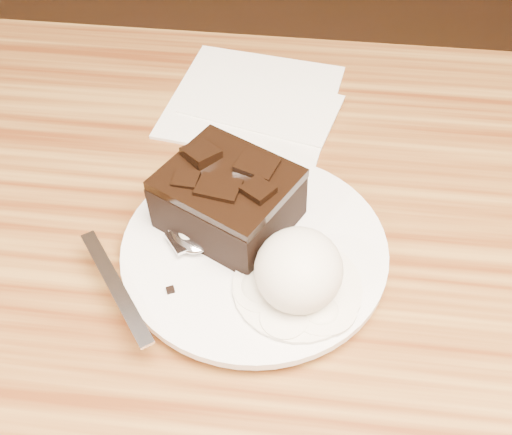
# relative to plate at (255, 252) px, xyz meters

# --- Properties ---
(plate) EXTENTS (0.21, 0.21, 0.02)m
(plate) POSITION_rel_plate_xyz_m (0.00, 0.00, 0.00)
(plate) COLOR white
(plate) RESTS_ON dining_table
(brownie) EXTENTS (0.13, 0.12, 0.05)m
(brownie) POSITION_rel_plate_xyz_m (-0.02, 0.02, 0.03)
(brownie) COLOR black
(brownie) RESTS_ON plate
(ice_cream_scoop) EXTENTS (0.07, 0.07, 0.05)m
(ice_cream_scoop) POSITION_rel_plate_xyz_m (0.04, -0.04, 0.03)
(ice_cream_scoop) COLOR white
(ice_cream_scoop) RESTS_ON plate
(melt_puddle) EXTENTS (0.10, 0.10, 0.00)m
(melt_puddle) POSITION_rel_plate_xyz_m (0.04, -0.04, 0.01)
(melt_puddle) COLOR white
(melt_puddle) RESTS_ON plate
(spoon) EXTENTS (0.13, 0.16, 0.01)m
(spoon) POSITION_rel_plate_xyz_m (-0.05, -0.00, 0.01)
(spoon) COLOR silver
(spoon) RESTS_ON plate
(napkin) EXTENTS (0.19, 0.19, 0.01)m
(napkin) POSITION_rel_plate_xyz_m (-0.03, 0.21, -0.01)
(napkin) COLOR white
(napkin) RESTS_ON dining_table
(crumb_a) EXTENTS (0.01, 0.01, 0.00)m
(crumb_a) POSITION_rel_plate_xyz_m (-0.06, -0.05, 0.01)
(crumb_a) COLOR black
(crumb_a) RESTS_ON plate
(crumb_b) EXTENTS (0.01, 0.01, 0.00)m
(crumb_b) POSITION_rel_plate_xyz_m (0.02, 0.01, 0.01)
(crumb_b) COLOR black
(crumb_b) RESTS_ON plate
(crumb_c) EXTENTS (0.01, 0.01, 0.00)m
(crumb_c) POSITION_rel_plate_xyz_m (0.04, -0.02, 0.01)
(crumb_c) COLOR black
(crumb_c) RESTS_ON plate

